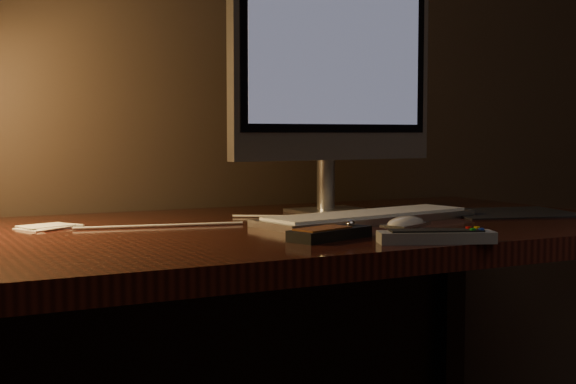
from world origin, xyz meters
name	(u,v)px	position (x,y,z in m)	size (l,w,h in m)	color
desk	(223,290)	(0.00, 1.93, 0.62)	(1.60, 0.75, 0.75)	#36120C
monitor	(334,70)	(0.29, 2.00, 1.05)	(0.49, 0.15, 0.51)	silver
keyboard	(368,217)	(0.26, 1.83, 0.76)	(0.48, 0.13, 0.02)	silver
mousepad	(509,213)	(0.61, 1.81, 0.75)	(0.27, 0.21, 0.00)	black
mouse	(406,226)	(0.24, 1.67, 0.76)	(0.09, 0.05, 0.02)	white
media_remote	(330,233)	(0.06, 1.63, 0.76)	(0.16, 0.10, 0.03)	black
tv_remote	(436,236)	(0.19, 1.52, 0.76)	(0.18, 0.11, 0.02)	gray
papers	(49,227)	(-0.31, 2.00, 0.75)	(0.10, 0.07, 0.01)	white
cable	(238,221)	(0.03, 1.92, 0.75)	(0.01, 0.01, 0.60)	white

